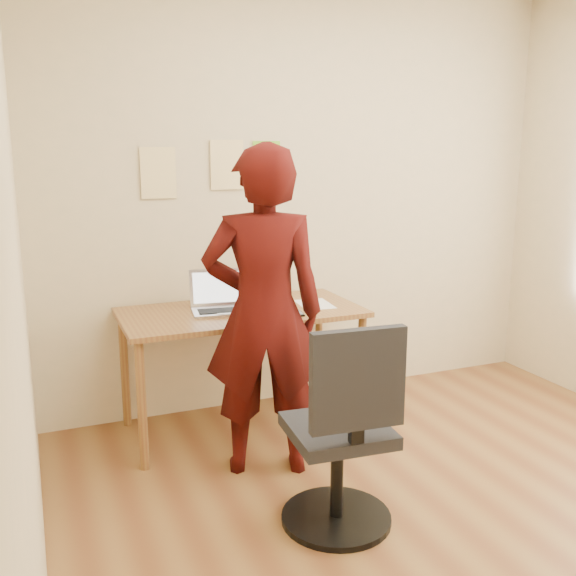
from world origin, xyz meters
name	(u,v)px	position (x,y,z in m)	size (l,w,h in m)	color
room	(480,229)	(0.00, 0.00, 1.35)	(3.58, 3.58, 2.78)	brown
desk	(241,324)	(-0.58, 1.38, 0.65)	(1.40, 0.70, 0.74)	olive
laptop	(219,302)	(-0.70, 1.41, 0.79)	(0.36, 0.33, 0.23)	silver
paper_sheet	(315,304)	(-0.12, 1.35, 0.74)	(0.19, 0.27, 0.00)	white
phone	(296,313)	(-0.32, 1.17, 0.75)	(0.09, 0.14, 0.01)	black
wall_note_left	(158,173)	(-0.96, 1.74, 1.53)	(0.21, 0.00, 0.30)	#F6D993
wall_note_mid	(227,165)	(-0.54, 1.74, 1.57)	(0.21, 0.00, 0.30)	#F6D993
wall_note_right	(267,161)	(-0.28, 1.74, 1.60)	(0.18, 0.00, 0.24)	#7CC62C
office_chair	(343,443)	(-0.51, 0.19, 0.41)	(0.50, 0.50, 0.97)	black
person	(264,313)	(-0.63, 0.86, 0.85)	(0.62, 0.41, 1.70)	#370907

